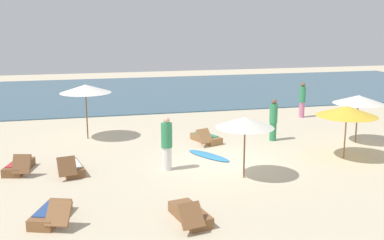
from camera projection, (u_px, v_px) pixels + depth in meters
name	position (u px, v px, depth m)	size (l,w,h in m)	color
ground_plane	(223.00, 162.00, 16.51)	(60.00, 60.00, 0.00)	beige
ocean_water	(150.00, 91.00, 32.62)	(48.00, 16.00, 0.06)	#3D6075
umbrella_0	(245.00, 122.00, 14.45)	(1.85, 1.85, 2.01)	brown
umbrella_1	(359.00, 99.00, 18.70)	(2.05, 2.05, 1.99)	brown
umbrella_3	(85.00, 89.00, 19.28)	(2.16, 2.16, 2.34)	brown
umbrella_4	(347.00, 111.00, 16.57)	(2.21, 2.21, 1.95)	brown
lounger_1	(190.00, 215.00, 11.60)	(0.91, 1.77, 0.70)	brown
lounger_3	(19.00, 167.00, 15.39)	(0.98, 1.72, 0.75)	brown
lounger_4	(51.00, 214.00, 11.62)	(1.12, 1.79, 0.69)	brown
lounger_5	(206.00, 138.00, 19.10)	(1.15, 1.78, 0.70)	olive
lounger_6	(71.00, 168.00, 15.25)	(0.89, 1.73, 0.73)	brown
person_0	(167.00, 144.00, 15.42)	(0.42, 0.42, 1.84)	white
person_2	(302.00, 100.00, 23.87)	(0.46, 0.46, 1.85)	#D17299
person_4	(273.00, 120.00, 19.25)	(0.34, 0.34, 1.77)	#338C59
surfboard	(209.00, 155.00, 17.15)	(1.47, 2.06, 0.07)	#338CCC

